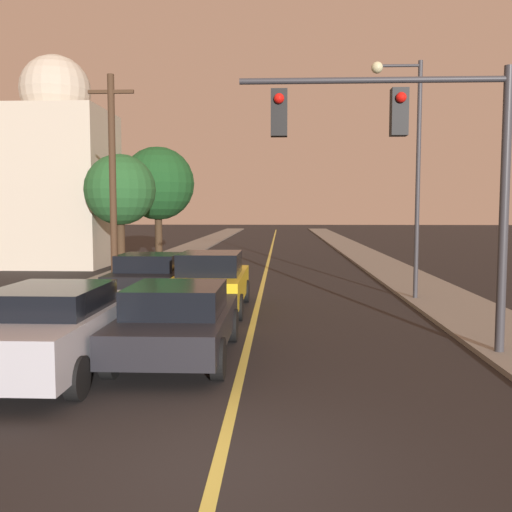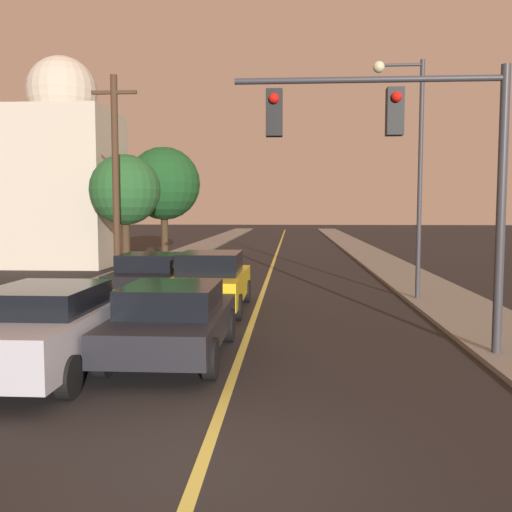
{
  "view_description": "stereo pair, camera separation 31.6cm",
  "coord_description": "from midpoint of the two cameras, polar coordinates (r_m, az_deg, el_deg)",
  "views": [
    {
      "loc": [
        0.71,
        -6.13,
        2.93
      ],
      "look_at": [
        0.0,
        9.93,
        1.6
      ],
      "focal_mm": 40.0,
      "sensor_mm": 36.0,
      "label": 1
    },
    {
      "loc": [
        1.02,
        -6.11,
        2.93
      ],
      "look_at": [
        0.0,
        9.93,
        1.6
      ],
      "focal_mm": 40.0,
      "sensor_mm": 36.0,
      "label": 2
    }
  ],
  "objects": [
    {
      "name": "car_outer_lane_second",
      "position": [
        18.01,
        -10.99,
        -2.14
      ],
      "size": [
        2.12,
        4.08,
        1.55
      ],
      "color": "black",
      "rests_on": "ground"
    },
    {
      "name": "streetlamp_right",
      "position": [
        18.62,
        14.44,
        10.33
      ],
      "size": [
        1.58,
        0.36,
        7.36
      ],
      "color": "#333338",
      "rests_on": "ground"
    },
    {
      "name": "car_outer_lane_front",
      "position": [
        10.95,
        -20.21,
        -6.63
      ],
      "size": [
        2.07,
        4.94,
        1.57
      ],
      "color": "#A5A8B2",
      "rests_on": "ground"
    },
    {
      "name": "utility_pole_left",
      "position": [
        20.9,
        -14.57,
        7.56
      ],
      "size": [
        1.6,
        0.24,
        7.48
      ],
      "color": "#422D1E",
      "rests_on": "ground"
    },
    {
      "name": "ground_plane",
      "position": [
        6.84,
        -5.33,
        -20.66
      ],
      "size": [
        200.0,
        200.0,
        0.0
      ],
      "primitive_type": "plane",
      "color": "black"
    },
    {
      "name": "road_surface",
      "position": [
        42.23,
        1.34,
        0.76
      ],
      "size": [
        9.26,
        80.0,
        0.01
      ],
      "color": "black",
      "rests_on": "ground"
    },
    {
      "name": "tree_left_far",
      "position": [
        26.96,
        -13.77,
        6.42
      ],
      "size": [
        3.24,
        3.24,
        5.31
      ],
      "color": "#3D2B1C",
      "rests_on": "ground"
    },
    {
      "name": "tree_left_near",
      "position": [
        32.99,
        -10.05,
        7.13
      ],
      "size": [
        4.12,
        4.12,
        6.31
      ],
      "color": "#3D2B1C",
      "rests_on": "ground"
    },
    {
      "name": "car_near_lane_front",
      "position": [
        11.3,
        -8.6,
        -6.3
      ],
      "size": [
        2.1,
        4.56,
        1.48
      ],
      "color": "black",
      "rests_on": "ground"
    },
    {
      "name": "traffic_signal_mast",
      "position": [
        11.58,
        14.72,
        10.43
      ],
      "size": [
        5.23,
        0.42,
        5.53
      ],
      "color": "#333338",
      "rests_on": "ground"
    },
    {
      "name": "car_near_lane_second",
      "position": [
        16.44,
        -5.06,
        -2.51
      ],
      "size": [
        2.01,
        4.72,
        1.7
      ],
      "color": "gold",
      "rests_on": "ground"
    },
    {
      "name": "domed_building_left",
      "position": [
        31.2,
        -19.49,
        7.89
      ],
      "size": [
        5.2,
        5.2,
        10.65
      ],
      "color": "#BCB29E",
      "rests_on": "ground"
    },
    {
      "name": "sidewalk_left",
      "position": [
        42.75,
        -6.56,
        0.85
      ],
      "size": [
        2.5,
        80.0,
        0.12
      ],
      "color": "gray",
      "rests_on": "ground"
    },
    {
      "name": "sidewalk_right",
      "position": [
        42.51,
        9.29,
        0.8
      ],
      "size": [
        2.5,
        80.0,
        0.12
      ],
      "color": "gray",
      "rests_on": "ground"
    }
  ]
}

